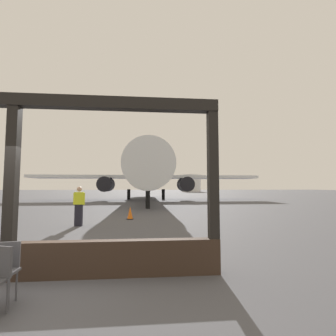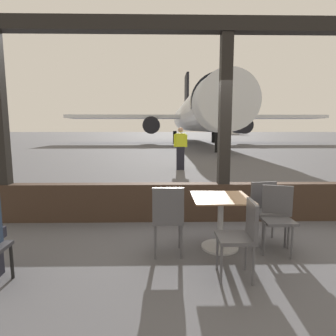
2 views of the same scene
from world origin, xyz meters
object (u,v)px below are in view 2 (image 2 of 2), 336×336
cafe_chair_window_left (277,213)px  cafe_chair_aisle_left (168,215)px  dining_table (220,219)px  cafe_chair_aisle_right (266,206)px  traffic_cone (221,157)px  fuel_storage_tank (228,124)px  cafe_chair_window_right (242,232)px  ground_crew_worker (180,148)px  airplane (197,114)px

cafe_chair_window_left → cafe_chair_aisle_left: cafe_chair_aisle_left is taller
dining_table → cafe_chair_aisle_left: bearing=-162.0°
cafe_chair_aisle_left → cafe_chair_aisle_right: cafe_chair_aisle_left is taller
traffic_cone → cafe_chair_window_left: bearing=-97.5°
cafe_chair_aisle_left → cafe_chair_aisle_right: bearing=17.9°
cafe_chair_aisle_left → fuel_storage_tank: (20.89, 87.54, 2.56)m
cafe_chair_window_right → traffic_cone: cafe_chair_window_right is taller
ground_crew_worker → airplane: bearing=81.4°
traffic_cone → cafe_chair_window_right: bearing=-100.6°
dining_table → cafe_chair_window_left: (0.77, -0.08, 0.10)m
ground_crew_worker → traffic_cone: bearing=45.0°
cafe_chair_aisle_right → fuel_storage_tank: 89.24m
cafe_chair_window_right → ground_crew_worker: (-0.15, 8.57, 0.37)m
dining_table → cafe_chair_aisle_right: size_ratio=0.88×
cafe_chair_aisle_left → ground_crew_worker: (0.67, 8.01, 0.34)m
traffic_cone → airplane: bearing=86.8°
cafe_chair_window_left → cafe_chair_aisle_left: bearing=-173.8°
fuel_storage_tank → airplane: bearing=-106.2°
traffic_cone → dining_table: bearing=-101.9°
cafe_chair_aisle_left → airplane: size_ratio=0.03×
airplane → ground_crew_worker: bearing=-98.6°
airplane → fuel_storage_tank: size_ratio=4.60×
cafe_chair_window_left → ground_crew_worker: size_ratio=0.51×
ground_crew_worker → cafe_chair_window_right: bearing=-89.0°
traffic_cone → cafe_chair_aisle_right: bearing=-98.0°
cafe_chair_window_right → cafe_chair_aisle_left: size_ratio=0.94×
cafe_chair_aisle_right → fuel_storage_tank: (19.42, 87.07, 2.58)m
cafe_chair_window_left → cafe_chair_aisle_right: cafe_chair_window_left is taller
dining_table → cafe_chair_aisle_left: 0.79m
airplane → dining_table: bearing=-96.2°
cafe_chair_aisle_left → cafe_chair_aisle_right: 1.54m
ground_crew_worker → cafe_chair_window_left: bearing=-83.9°
cafe_chair_window_right → traffic_cone: bearing=79.4°
dining_table → airplane: bearing=83.8°
airplane → traffic_cone: airplane is taller
ground_crew_worker → fuel_storage_tank: (20.22, 79.53, 2.22)m
cafe_chair_window_left → cafe_chair_window_right: (-0.69, -0.72, 0.00)m
cafe_chair_window_left → cafe_chair_window_right: size_ratio=1.01×
cafe_chair_window_left → cafe_chair_window_right: bearing=-133.7°
airplane → fuel_storage_tank: bearing=73.8°
cafe_chair_aisle_left → cafe_chair_window_left: bearing=6.2°
cafe_chair_window_left → cafe_chair_window_right: 0.99m
airplane → cafe_chair_window_right: bearing=-95.9°
traffic_cone → ground_crew_worker: bearing=-135.0°
dining_table → cafe_chair_aisle_right: bearing=17.8°
cafe_chair_window_right → cafe_chair_aisle_right: bearing=57.8°
cafe_chair_window_right → fuel_storage_tank: 90.39m
traffic_cone → fuel_storage_tank: 79.51m
airplane → ground_crew_worker: airplane is taller
traffic_cone → cafe_chair_aisle_left: bearing=-105.5°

